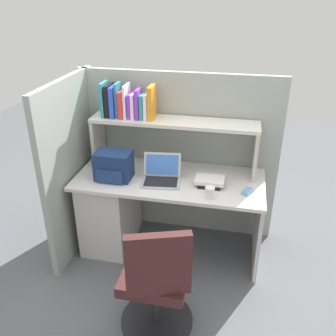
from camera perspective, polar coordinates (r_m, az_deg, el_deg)
name	(u,v)px	position (r m, az deg, el deg)	size (l,w,h in m)	color
ground_plane	(169,246)	(3.54, 0.17, -12.03)	(8.00, 8.00, 0.00)	#595B60
desk	(127,205)	(3.39, -6.30, -5.77)	(1.60, 0.70, 0.73)	silver
cubicle_partition_rear	(177,155)	(3.46, 1.46, 2.01)	(1.84, 0.05, 1.55)	#939991
cubicle_partition_left	(73,167)	(3.34, -14.44, 0.19)	(0.05, 1.06, 1.55)	#939991
overhead_hutch	(174,131)	(3.17, 0.93, 5.73)	(1.44, 0.28, 0.45)	#BCB7AC
reference_books_on_shelf	(128,103)	(3.20, -6.26, 10.02)	(0.45, 0.19, 0.29)	teal
laptop	(161,176)	(3.07, -1.02, -1.20)	(0.34, 0.30, 0.22)	#B7BABF
backpack	(113,166)	(3.12, -8.43, 0.31)	(0.30, 0.22, 0.24)	navy
computer_mouse	(248,192)	(2.97, 12.20, -3.60)	(0.06, 0.10, 0.03)	#7299C6
paper_cup	(210,193)	(2.85, 6.47, -3.80)	(0.08, 0.08, 0.09)	white
desk_book_stack	(210,182)	(3.04, 6.46, -2.09)	(0.24, 0.17, 0.06)	black
office_chair	(157,287)	(2.59, -1.74, -17.92)	(0.52, 0.54, 0.93)	black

